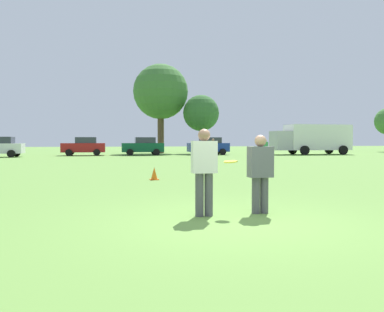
% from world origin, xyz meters
% --- Properties ---
extents(ground_plane, '(189.16, 189.16, 0.00)m').
position_xyz_m(ground_plane, '(0.00, 0.00, 0.00)').
color(ground_plane, '#608C3D').
extents(player_thrower, '(0.48, 0.29, 1.67)m').
position_xyz_m(player_thrower, '(-0.45, 0.59, 0.94)').
color(player_thrower, '#4C4C51').
rests_on(player_thrower, ground).
extents(player_defender, '(0.47, 0.28, 1.56)m').
position_xyz_m(player_defender, '(0.71, 0.64, 0.87)').
color(player_defender, '#4C4C51').
rests_on(player_defender, ground).
extents(frisbee, '(0.27, 0.27, 0.06)m').
position_xyz_m(frisbee, '(0.11, 0.69, 1.04)').
color(frisbee, yellow).
extents(traffic_cone, '(0.32, 0.32, 0.48)m').
position_xyz_m(traffic_cone, '(-0.54, 7.77, 0.23)').
color(traffic_cone, '#D8590C').
rests_on(traffic_cone, ground).
extents(parked_car_center, '(4.22, 2.26, 1.82)m').
position_xyz_m(parked_car_center, '(-4.39, 33.49, 0.92)').
color(parked_car_center, maroon).
rests_on(parked_car_center, ground).
extents(parked_car_mid_right, '(4.22, 2.26, 1.82)m').
position_xyz_m(parked_car_mid_right, '(1.43, 33.23, 0.92)').
color(parked_car_mid_right, '#0C4C2D').
rests_on(parked_car_mid_right, ground).
extents(parked_car_near_right, '(4.22, 2.26, 1.82)m').
position_xyz_m(parked_car_near_right, '(8.20, 32.71, 0.92)').
color(parked_car_near_right, navy).
rests_on(parked_car_near_right, ground).
extents(box_truck, '(8.53, 3.08, 3.18)m').
position_xyz_m(box_truck, '(19.36, 31.45, 1.75)').
color(box_truck, white).
rests_on(box_truck, ground).
extents(bystander_far_jogger, '(0.53, 0.46, 1.67)m').
position_xyz_m(bystander_far_jogger, '(7.13, 27.16, 0.94)').
color(bystander_far_jogger, '#1E234C').
rests_on(bystander_far_jogger, ground).
extents(bystander_field_marshal, '(0.50, 0.42, 1.58)m').
position_xyz_m(bystander_field_marshal, '(11.13, 24.72, 0.90)').
color(bystander_field_marshal, black).
rests_on(bystander_field_marshal, ground).
extents(tree_west_maple, '(6.44, 6.44, 10.47)m').
position_xyz_m(tree_west_maple, '(4.07, 39.17, 7.20)').
color(tree_west_maple, brown).
rests_on(tree_west_maple, ground).
extents(tree_center_elm, '(4.14, 4.14, 6.73)m').
position_xyz_m(tree_center_elm, '(8.45, 37.07, 4.63)').
color(tree_center_elm, brown).
rests_on(tree_center_elm, ground).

